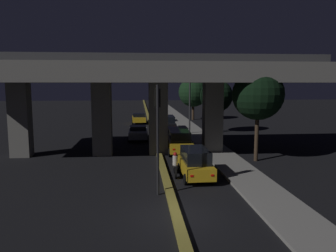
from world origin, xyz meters
name	(u,v)px	position (x,y,z in m)	size (l,w,h in m)	color
ground_plane	(176,216)	(0.00, 0.00, 0.00)	(200.00, 200.00, 0.00)	black
median_divider	(150,122)	(0.00, 35.00, 0.12)	(0.43, 126.00, 0.23)	olive
sidewalk_right	(190,128)	(4.98, 28.00, 0.08)	(2.55, 126.00, 0.16)	gray
elevated_overpass	(154,78)	(-0.29, 13.00, 6.27)	(29.01, 9.18, 8.24)	slate
traffic_light_left_of_median	(158,121)	(-0.62, 2.94, 3.91)	(0.30, 0.49, 5.77)	black
street_lamp	(188,93)	(3.94, 23.03, 4.75)	(1.93, 0.32, 8.11)	#2D2D30
car_taxi_yellow_lead	(195,163)	(1.88, 5.77, 0.96)	(1.90, 4.02, 1.83)	gold
car_taxi_yellow_second	(179,142)	(1.80, 13.14, 0.97)	(2.13, 4.43, 1.88)	gold
car_black_third	(172,134)	(1.78, 19.13, 0.70)	(2.01, 4.66, 1.37)	black
car_black_fourth	(168,122)	(2.04, 27.07, 0.95)	(1.97, 4.80, 1.77)	black
car_grey_fifth	(162,116)	(1.82, 35.32, 0.91)	(1.93, 4.37, 1.73)	#515459
car_silver_lead_oncoming	(138,132)	(-1.69, 20.24, 0.73)	(2.05, 4.45, 1.43)	gray
car_taxi_yellow_second_oncoming	(139,118)	(-1.60, 34.20, 0.76)	(2.15, 4.17, 1.44)	gold
motorcycle_black_filtering_near	(175,166)	(0.68, 6.31, 0.65)	(0.33, 1.88, 1.53)	black
pedestrian_on_sidewalk	(212,140)	(4.72, 13.58, 1.01)	(0.33, 0.33, 1.68)	black
roadside_tree_kerbside_near	(258,95)	(7.23, 9.82, 5.01)	(3.81, 3.81, 6.94)	#38281C
roadside_tree_kerbside_mid	(216,96)	(7.56, 24.27, 4.35)	(3.87, 3.87, 6.30)	#38281C
roadside_tree_kerbside_far	(193,92)	(7.09, 38.12, 4.44)	(4.70, 4.70, 6.80)	#38281C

